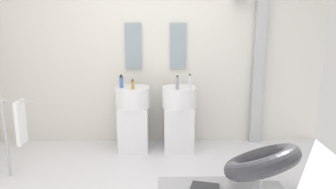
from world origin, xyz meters
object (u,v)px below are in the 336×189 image
at_px(shower_column, 257,69).
at_px(soap_bottle_grey, 177,83).
at_px(pedestal_sink_left, 133,117).
at_px(soap_bottle_clear, 190,82).
at_px(soap_bottle_black, 121,81).
at_px(soap_bottle_amber, 133,85).
at_px(towel_rack, 18,124).
at_px(pedestal_sink_right, 179,116).
at_px(magazine_charcoal, 205,188).
at_px(soap_bottle_blue, 121,82).
at_px(lounge_chair, 261,167).

relative_size(shower_column, soap_bottle_grey, 11.17).
height_order(pedestal_sink_left, soap_bottle_clear, soap_bottle_clear).
relative_size(pedestal_sink_left, shower_column, 0.48).
relative_size(soap_bottle_black, soap_bottle_grey, 0.91).
distance_m(shower_column, soap_bottle_amber, 1.77).
height_order(soap_bottle_clear, soap_bottle_amber, soap_bottle_clear).
bearing_deg(soap_bottle_clear, towel_rack, -160.05).
height_order(pedestal_sink_right, magazine_charcoal, pedestal_sink_right).
height_order(magazine_charcoal, soap_bottle_clear, soap_bottle_clear).
relative_size(soap_bottle_blue, soap_bottle_amber, 1.26).
distance_m(pedestal_sink_left, pedestal_sink_right, 0.63).
relative_size(shower_column, soap_bottle_black, 12.21).
bearing_deg(towel_rack, pedestal_sink_right, 23.19).
bearing_deg(soap_bottle_amber, soap_bottle_blue, 148.47).
bearing_deg(soap_bottle_grey, soap_bottle_blue, 170.45).
distance_m(soap_bottle_black, soap_bottle_clear, 0.92).
relative_size(lounge_chair, soap_bottle_black, 6.58).
relative_size(pedestal_sink_left, pedestal_sink_right, 1.00).
relative_size(pedestal_sink_left, soap_bottle_amber, 7.78).
bearing_deg(towel_rack, lounge_chair, -11.86).
bearing_deg(pedestal_sink_left, soap_bottle_black, 170.69).
bearing_deg(pedestal_sink_right, towel_rack, -156.81).
distance_m(magazine_charcoal, soap_bottle_amber, 1.62).
bearing_deg(magazine_charcoal, soap_bottle_grey, 118.94).
bearing_deg(soap_bottle_black, pedestal_sink_right, -1.84).
relative_size(magazine_charcoal, soap_bottle_amber, 2.31).
distance_m(pedestal_sink_right, soap_bottle_grey, 0.52).
relative_size(towel_rack, soap_bottle_clear, 5.04).
xyz_separation_m(soap_bottle_blue, soap_bottle_amber, (0.16, -0.10, -0.02)).
bearing_deg(soap_bottle_blue, pedestal_sink_left, 8.38).
distance_m(shower_column, soap_bottle_black, 1.91).
distance_m(towel_rack, soap_bottle_amber, 1.44).
bearing_deg(magazine_charcoal, soap_bottle_blue, 145.91).
relative_size(lounge_chair, soap_bottle_amber, 8.77).
height_order(soap_bottle_grey, soap_bottle_blue, soap_bottle_grey).
height_order(soap_bottle_blue, soap_bottle_clear, soap_bottle_clear).
height_order(pedestal_sink_left, pedestal_sink_right, same).
height_order(soap_bottle_black, soap_bottle_blue, soap_bottle_black).
distance_m(pedestal_sink_left, lounge_chair, 1.93).
bearing_deg(soap_bottle_black, soap_bottle_clear, -5.90).
relative_size(pedestal_sink_left, soap_bottle_black, 5.84).
relative_size(shower_column, lounge_chair, 1.86).
bearing_deg(soap_bottle_grey, pedestal_sink_right, 77.97).
bearing_deg(pedestal_sink_left, lounge_chair, -44.02).
distance_m(pedestal_sink_left, soap_bottle_grey, 0.79).
relative_size(magazine_charcoal, soap_bottle_blue, 1.84).
relative_size(soap_bottle_black, soap_bottle_clear, 0.89).
xyz_separation_m(lounge_chair, magazine_charcoal, (-0.54, 0.17, -0.32)).
xyz_separation_m(pedestal_sink_left, soap_bottle_grey, (0.59, -0.14, 0.50)).
xyz_separation_m(pedestal_sink_right, soap_bottle_black, (-0.78, 0.02, 0.49)).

